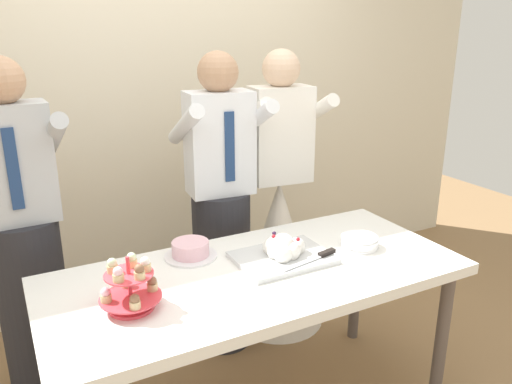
% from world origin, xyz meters
% --- Properties ---
extents(rear_wall, '(5.20, 0.10, 2.90)m').
position_xyz_m(rear_wall, '(0.00, 1.40, 1.45)').
color(rear_wall, beige).
rests_on(rear_wall, ground_plane).
extents(dessert_table, '(1.80, 0.80, 0.78)m').
position_xyz_m(dessert_table, '(0.00, 0.00, 0.70)').
color(dessert_table, white).
rests_on(dessert_table, ground_plane).
extents(cupcake_stand, '(0.23, 0.23, 0.21)m').
position_xyz_m(cupcake_stand, '(-0.55, -0.05, 0.86)').
color(cupcake_stand, '#D83F4C').
rests_on(cupcake_stand, dessert_table).
extents(main_cake_tray, '(0.43, 0.31, 0.12)m').
position_xyz_m(main_cake_tray, '(0.15, 0.04, 0.82)').
color(main_cake_tray, silver).
rests_on(main_cake_tray, dessert_table).
extents(plate_stack, '(0.18, 0.18, 0.05)m').
position_xyz_m(plate_stack, '(0.54, -0.01, 0.80)').
color(plate_stack, white).
rests_on(plate_stack, dessert_table).
extents(round_cake, '(0.24, 0.24, 0.08)m').
position_xyz_m(round_cake, '(-0.20, 0.26, 0.81)').
color(round_cake, white).
rests_on(round_cake, dessert_table).
extents(person_groom, '(0.50, 0.52, 1.66)m').
position_xyz_m(person_groom, '(0.12, 0.65, 0.75)').
color(person_groom, '#232328').
rests_on(person_groom, ground_plane).
extents(person_bride, '(0.56, 0.56, 1.66)m').
position_xyz_m(person_bride, '(0.52, 0.69, 0.58)').
color(person_bride, white).
rests_on(person_bride, ground_plane).
extents(person_guest, '(0.47, 0.50, 1.66)m').
position_xyz_m(person_guest, '(-0.86, 0.70, 0.75)').
color(person_guest, '#232328').
rests_on(person_guest, ground_plane).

